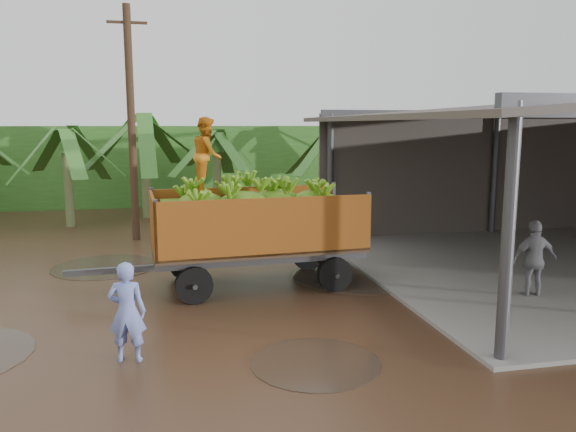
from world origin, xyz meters
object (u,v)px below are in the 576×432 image
at_px(man_grey, 534,260).
at_px(banana_trailer, 255,224).
at_px(utility_pole, 131,124).
at_px(man_blue, 127,312).

bearing_deg(man_grey, banana_trailer, -19.26).
height_order(banana_trailer, utility_pole, utility_pole).
relative_size(man_grey, utility_pole, 0.23).
xyz_separation_m(man_grey, utility_pole, (-8.51, 8.23, 2.84)).
height_order(banana_trailer, man_blue, banana_trailer).
bearing_deg(man_blue, banana_trailer, -114.97).
bearing_deg(utility_pole, man_blue, -87.93).
bearing_deg(man_blue, man_grey, -160.19).
relative_size(banana_trailer, man_blue, 4.10).
relative_size(man_blue, man_grey, 0.94).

